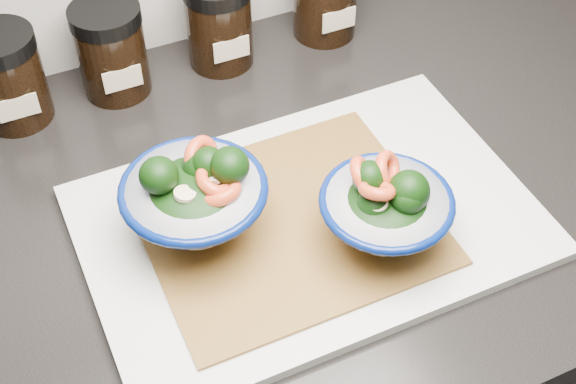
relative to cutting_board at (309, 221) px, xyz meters
name	(u,v)px	position (x,y,z in m)	size (l,w,h in m)	color
countertop	(139,254)	(-0.17, 0.05, -0.03)	(3.50, 0.60, 0.04)	black
cutting_board	(309,221)	(0.00, 0.00, 0.00)	(0.45, 0.30, 0.01)	silver
bamboo_mat	(288,223)	(-0.02, 0.00, 0.01)	(0.28, 0.24, 0.00)	olive
bowl_left	(196,199)	(-0.11, 0.03, 0.06)	(0.14, 0.14, 0.10)	white
bowl_right	(386,210)	(0.05, -0.06, 0.05)	(0.13, 0.13, 0.10)	white
spice_jar_b	(8,77)	(-0.23, 0.29, 0.05)	(0.08, 0.08, 0.11)	black
spice_jar_c	(111,50)	(-0.11, 0.29, 0.05)	(0.08, 0.08, 0.11)	black
spice_jar_d	(219,22)	(0.02, 0.29, 0.05)	(0.08, 0.08, 0.11)	black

